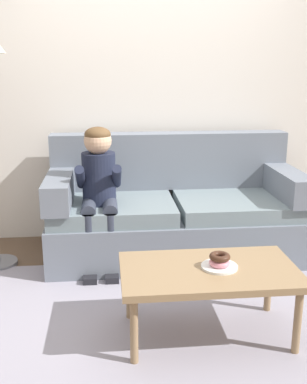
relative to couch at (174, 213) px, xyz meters
name	(u,v)px	position (x,y,z in m)	size (l,w,h in m)	color
ground	(177,301)	(-0.09, -0.85, -0.35)	(10.00, 10.00, 0.00)	brown
wall_back	(156,82)	(-0.09, 0.55, 1.05)	(8.00, 0.10, 2.80)	silver
area_rug	(183,320)	(-0.09, -1.10, -0.35)	(2.65, 1.83, 0.01)	#9993A3
couch	(174,213)	(0.00, 0.00, 0.00)	(2.04, 0.90, 0.98)	slate
coffee_table	(209,275)	(0.02, -1.28, 0.04)	(1.01, 0.58, 0.43)	#937551
person_child	(99,184)	(-0.61, -0.21, 0.32)	(0.34, 0.58, 1.10)	#1E2338
plate	(219,267)	(0.08, -1.28, 0.09)	(0.21, 0.21, 0.01)	white
donut	(220,263)	(0.08, -1.28, 0.11)	(0.12, 0.12, 0.04)	pink
donut_second	(220,257)	(0.08, -1.28, 0.15)	(0.12, 0.12, 0.04)	#422619
toy_controller	(257,284)	(0.51, -0.70, -0.33)	(0.23, 0.09, 0.05)	#339E56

